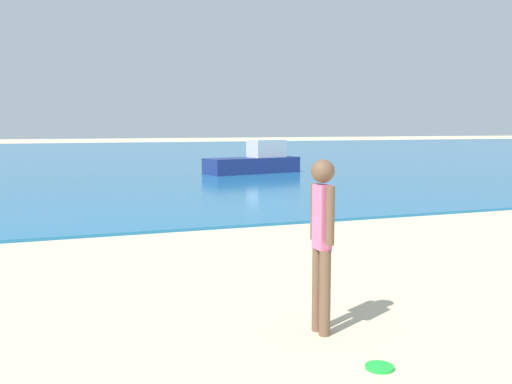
{
  "coord_description": "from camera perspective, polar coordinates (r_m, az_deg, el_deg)",
  "views": [
    {
      "loc": [
        -3.34,
        3.11,
        1.99
      ],
      "look_at": [
        -0.24,
        11.2,
        1.01
      ],
      "focal_mm": 40.89,
      "sensor_mm": 36.0,
      "label": 1
    }
  ],
  "objects": [
    {
      "name": "frisbee",
      "position": [
        5.13,
        12.0,
        -16.42
      ],
      "size": [
        0.24,
        0.24,
        0.03
      ],
      "primitive_type": "cylinder",
      "color": "green",
      "rests_on": "ground"
    },
    {
      "name": "boat_near",
      "position": [
        24.17,
        -0.07,
        2.99
      ],
      "size": [
        4.2,
        2.11,
        1.37
      ],
      "rotation": [
        0.0,
        0.0,
        3.36
      ],
      "color": "navy",
      "rests_on": "water"
    },
    {
      "name": "water",
      "position": [
        40.85,
        -16.28,
        3.45
      ],
      "size": [
        160.0,
        60.0,
        0.06
      ],
      "primitive_type": "cube",
      "color": "#1E6B9E",
      "rests_on": "ground"
    },
    {
      "name": "person_standing",
      "position": [
        5.59,
        6.47,
        -4.26
      ],
      "size": [
        0.22,
        0.39,
        1.69
      ],
      "rotation": [
        0.0,
        0.0,
        1.59
      ],
      "color": "brown",
      "rests_on": "ground"
    }
  ]
}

